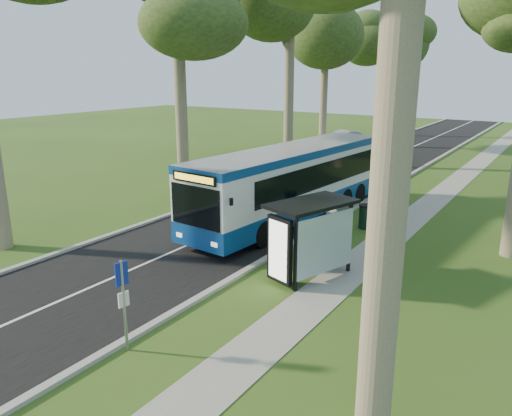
{
  "coord_description": "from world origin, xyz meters",
  "views": [
    {
      "loc": [
        9.12,
        -14.2,
        6.85
      ],
      "look_at": [
        -1.13,
        1.54,
        1.6
      ],
      "focal_mm": 35.0,
      "sensor_mm": 36.0,
      "label": 1
    }
  ],
  "objects_px": {
    "bus_stop_sign": "(123,295)",
    "car_white": "(326,144)",
    "bus_shelter": "(309,228)",
    "litter_bin": "(365,216)",
    "bus": "(292,183)",
    "car_silver": "(343,139)"
  },
  "relations": [
    {
      "from": "bus_stop_sign",
      "to": "car_white",
      "type": "xyz_separation_m",
      "value": [
        -9.2,
        31.08,
        -0.79
      ]
    },
    {
      "from": "bus_shelter",
      "to": "litter_bin",
      "type": "xyz_separation_m",
      "value": [
        -0.49,
        6.47,
        -1.3
      ]
    },
    {
      "from": "bus",
      "to": "car_white",
      "type": "bearing_deg",
      "value": 115.27
    },
    {
      "from": "bus_shelter",
      "to": "car_silver",
      "type": "height_order",
      "value": "bus_shelter"
    },
    {
      "from": "bus_stop_sign",
      "to": "bus_shelter",
      "type": "height_order",
      "value": "bus_shelter"
    },
    {
      "from": "bus_stop_sign",
      "to": "car_white",
      "type": "height_order",
      "value": "bus_stop_sign"
    },
    {
      "from": "bus",
      "to": "car_silver",
      "type": "height_order",
      "value": "bus"
    },
    {
      "from": "bus_shelter",
      "to": "car_white",
      "type": "bearing_deg",
      "value": 131.83
    },
    {
      "from": "bus_stop_sign",
      "to": "bus_shelter",
      "type": "xyz_separation_m",
      "value": [
        1.82,
        6.34,
        0.33
      ]
    },
    {
      "from": "bus",
      "to": "bus_shelter",
      "type": "bearing_deg",
      "value": -51.85
    },
    {
      "from": "car_white",
      "to": "bus_shelter",
      "type": "bearing_deg",
      "value": -64.4
    },
    {
      "from": "litter_bin",
      "to": "car_white",
      "type": "bearing_deg",
      "value": 119.98
    },
    {
      "from": "bus_stop_sign",
      "to": "litter_bin",
      "type": "xyz_separation_m",
      "value": [
        1.34,
        12.81,
        -0.97
      ]
    },
    {
      "from": "car_white",
      "to": "car_silver",
      "type": "relative_size",
      "value": 0.92
    },
    {
      "from": "litter_bin",
      "to": "car_white",
      "type": "relative_size",
      "value": 0.25
    },
    {
      "from": "bus_stop_sign",
      "to": "car_white",
      "type": "distance_m",
      "value": 32.43
    },
    {
      "from": "bus_stop_sign",
      "to": "car_silver",
      "type": "relative_size",
      "value": 0.52
    },
    {
      "from": "bus_shelter",
      "to": "car_white",
      "type": "height_order",
      "value": "bus_shelter"
    },
    {
      "from": "bus_stop_sign",
      "to": "bus_shelter",
      "type": "relative_size",
      "value": 0.71
    },
    {
      "from": "bus_stop_sign",
      "to": "bus_shelter",
      "type": "bearing_deg",
      "value": 83.51
    },
    {
      "from": "bus_shelter",
      "to": "car_white",
      "type": "relative_size",
      "value": 0.8
    },
    {
      "from": "bus",
      "to": "bus_stop_sign",
      "type": "bearing_deg",
      "value": -75.78
    }
  ]
}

